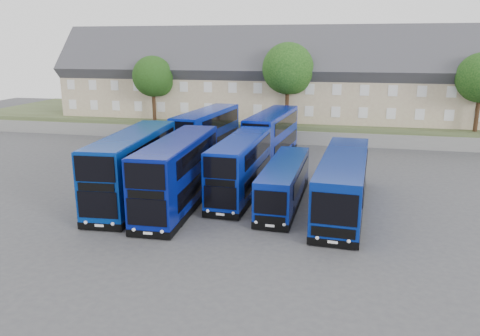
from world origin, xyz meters
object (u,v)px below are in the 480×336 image
dd_front_left (134,168)px  coach_east_a (284,184)px  dd_front_mid (178,174)px  tree_west (154,78)px  tree_mid (289,70)px

dd_front_left → coach_east_a: 10.69m
dd_front_left → dd_front_mid: bearing=-14.3°
dd_front_mid → tree_west: size_ratio=1.55×
dd_front_mid → coach_east_a: size_ratio=1.09×
dd_front_mid → tree_west: (-11.40, 23.96, 4.76)m
dd_front_mid → coach_east_a: (6.98, 2.17, -0.85)m
coach_east_a → tree_west: size_ratio=1.42×
dd_front_left → dd_front_mid: dd_front_left is taller
dd_front_left → dd_front_mid: 3.62m
dd_front_left → tree_mid: size_ratio=1.34×
dd_front_left → tree_west: bearing=104.4°
tree_west → tree_mid: size_ratio=0.83×
coach_east_a → tree_west: tree_west is taller
tree_west → dd_front_mid: bearing=-64.5°
tree_west → tree_mid: 16.04m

